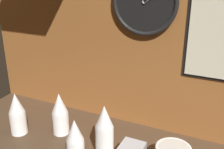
# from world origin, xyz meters

# --- Properties ---
(wall_tiled_back) EXTENTS (1.60, 0.03, 1.05)m
(wall_tiled_back) POSITION_xyz_m (0.00, 0.27, 0.53)
(wall_tiled_back) COLOR #A3602D
(wall_tiled_back) RESTS_ON ground_plane
(cup_stack_center) EXTENTS (0.08, 0.08, 0.17)m
(cup_stack_center) POSITION_xyz_m (-0.09, -0.09, 0.08)
(cup_stack_center) COLOR white
(cup_stack_center) RESTS_ON ground_plane
(cup_stack_center_right) EXTENTS (0.08, 0.08, 0.24)m
(cup_stack_center_right) POSITION_xyz_m (0.03, -0.05, 0.12)
(cup_stack_center_right) COLOR white
(cup_stack_center_right) RESTS_ON ground_plane
(cup_stack_left) EXTENTS (0.08, 0.08, 0.22)m
(cup_stack_left) POSITION_xyz_m (-0.43, -0.08, 0.11)
(cup_stack_left) COLOR white
(cup_stack_left) RESTS_ON ground_plane
(cup_stack_center_left) EXTENTS (0.08, 0.08, 0.22)m
(cup_stack_center_left) POSITION_xyz_m (-0.24, 0.01, 0.11)
(cup_stack_center_left) COLOR white
(cup_stack_center_left) RESTS_ON ground_plane
(wall_clock) EXTENTS (0.31, 0.03, 0.31)m
(wall_clock) POSITION_xyz_m (0.10, 0.23, 0.63)
(wall_clock) COLOR black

